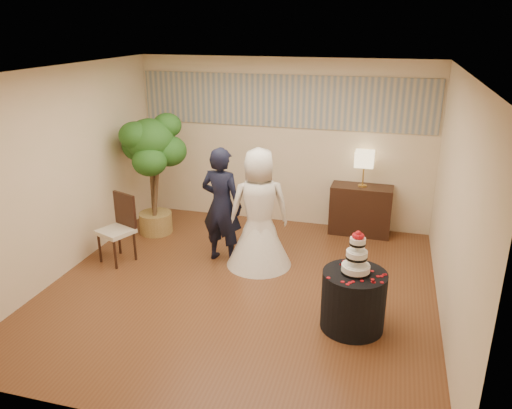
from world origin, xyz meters
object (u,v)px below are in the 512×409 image
(cake_table, at_px, (353,300))
(side_chair, at_px, (115,230))
(groom, at_px, (222,205))
(bride, at_px, (259,209))
(table_lamp, at_px, (364,169))
(ficus_tree, at_px, (152,175))
(wedding_cake, at_px, (357,252))
(console, at_px, (361,210))

(cake_table, height_order, side_chair, side_chair)
(groom, height_order, bride, bride)
(table_lamp, distance_m, ficus_tree, 3.40)
(bride, bearing_deg, side_chair, -9.25)
(bride, bearing_deg, groom, -22.29)
(wedding_cake, xyz_separation_m, side_chair, (-3.47, 0.81, -0.45))
(bride, xyz_separation_m, console, (1.32, 1.54, -0.45))
(groom, xyz_separation_m, console, (1.88, 1.54, -0.44))
(table_lamp, bearing_deg, ficus_tree, -165.22)
(wedding_cake, relative_size, side_chair, 0.51)
(ficus_tree, bearing_deg, wedding_cake, -29.54)
(side_chair, bearing_deg, bride, 34.31)
(bride, relative_size, console, 1.76)
(console, bearing_deg, side_chair, -147.93)
(table_lamp, relative_size, side_chair, 0.58)
(cake_table, distance_m, table_lamp, 2.90)
(bride, bearing_deg, console, -152.32)
(bride, relative_size, ficus_tree, 0.86)
(bride, relative_size, side_chair, 1.73)
(ficus_tree, bearing_deg, side_chair, -93.34)
(table_lamp, relative_size, ficus_tree, 0.29)
(groom, bearing_deg, ficus_tree, -16.21)
(console, xyz_separation_m, side_chair, (-3.35, -1.99, 0.09))
(ficus_tree, distance_m, side_chair, 1.24)
(console, height_order, table_lamp, table_lamp)
(groom, height_order, cake_table, groom)
(table_lamp, bearing_deg, groom, -140.67)
(wedding_cake, bearing_deg, table_lamp, 92.56)
(console, bearing_deg, bride, -129.25)
(bride, xyz_separation_m, ficus_tree, (-1.96, 0.68, 0.14))
(groom, relative_size, wedding_cake, 3.35)
(groom, relative_size, ficus_tree, 0.85)
(cake_table, xyz_separation_m, ficus_tree, (-3.41, 1.93, 0.66))
(groom, bearing_deg, wedding_cake, 157.09)
(bride, bearing_deg, table_lamp, -152.32)
(groom, distance_m, console, 2.47)
(ficus_tree, relative_size, side_chair, 2.01)
(cake_table, bearing_deg, wedding_cake, 0.00)
(bride, xyz_separation_m, wedding_cake, (1.45, -1.26, 0.09))
(cake_table, height_order, table_lamp, table_lamp)
(wedding_cake, bearing_deg, console, 92.56)
(bride, bearing_deg, cake_table, 117.28)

